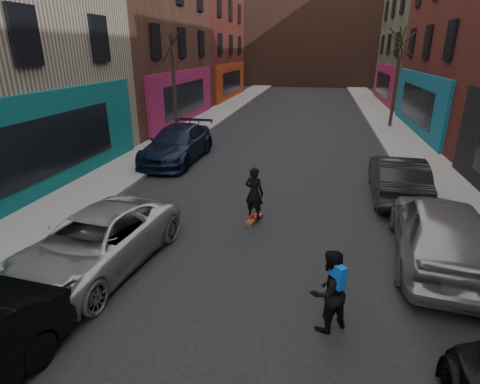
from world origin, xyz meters
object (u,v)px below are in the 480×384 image
at_px(parked_right_end, 397,177).
at_px(parked_left_far, 95,243).
at_px(parked_left_end, 177,144).
at_px(skateboard, 254,219).
at_px(tree_right_far, 397,71).
at_px(pedestrian, 329,291).
at_px(skateboarder, 254,193).
at_px(tree_left_far, 174,77).
at_px(parked_right_far, 440,231).

bearing_deg(parked_right_end, parked_left_far, 41.60).
height_order(parked_left_far, parked_right_end, parked_right_end).
relative_size(parked_left_end, skateboard, 6.65).
relative_size(tree_right_far, skateboard, 8.50).
relative_size(parked_left_end, pedestrian, 3.35).
bearing_deg(parked_left_end, skateboarder, -51.11).
relative_size(parked_left_end, skateboarder, 3.37).
relative_size(skateboard, skateboarder, 0.51).
distance_m(tree_left_far, parked_left_far, 13.72).
distance_m(parked_left_end, pedestrian, 11.97).
bearing_deg(parked_left_far, skateboard, 52.74).
distance_m(skateboard, skateboarder, 0.84).
distance_m(parked_left_end, parked_right_end, 9.42).
bearing_deg(skateboarder, tree_left_far, -42.12).
xyz_separation_m(tree_right_far, skateboard, (-6.27, -15.83, -3.48)).
bearing_deg(tree_left_far, pedestrian, -59.74).
bearing_deg(parked_left_far, skateboarder, 52.74).
xyz_separation_m(parked_left_end, skateboard, (4.53, -5.74, -0.72)).
height_order(parked_right_far, pedestrian, parked_right_far).
bearing_deg(tree_left_far, skateboard, -58.03).
xyz_separation_m(tree_right_far, parked_left_end, (-10.80, -10.09, -2.76)).
xyz_separation_m(tree_right_far, parked_left_far, (-9.40, -19.11, -2.87)).
height_order(parked_left_end, skateboard, parked_left_end).
xyz_separation_m(tree_right_far, pedestrian, (-4.19, -20.07, -2.73)).
distance_m(parked_left_end, skateboard, 7.35).
bearing_deg(tree_right_far, parked_right_far, -95.32).
height_order(parked_right_end, skateboarder, skateboarder).
xyz_separation_m(parked_right_far, skateboard, (-4.67, 1.34, -0.78)).
bearing_deg(parked_right_end, skateboard, 35.55).
xyz_separation_m(tree_left_far, skateboard, (6.13, -9.83, -3.33)).
distance_m(tree_right_far, parked_right_far, 17.46).
height_order(tree_left_far, parked_right_end, tree_left_far).
bearing_deg(pedestrian, parked_right_end, -146.51).
bearing_deg(pedestrian, skateboarder, -102.08).
relative_size(parked_left_far, parked_right_far, 0.99).
bearing_deg(skateboard, tree_left_far, 137.88).
relative_size(tree_left_far, skateboard, 8.12).
bearing_deg(tree_left_far, parked_left_far, -77.11).
height_order(parked_right_far, skateboarder, skateboarder).
distance_m(tree_left_far, pedestrian, 16.49).
bearing_deg(skateboard, pedestrian, -48.03).
xyz_separation_m(parked_left_end, skateboarder, (4.53, -5.74, 0.12)).
bearing_deg(parked_right_end, pedestrian, 74.00).
distance_m(tree_left_far, parked_right_far, 15.75).
relative_size(parked_right_far, pedestrian, 3.05).
bearing_deg(tree_left_far, parked_left_end, -68.62).
xyz_separation_m(tree_right_far, parked_right_far, (-1.60, -17.17, -2.70)).
height_order(parked_left_end, parked_right_end, parked_left_end).
bearing_deg(parked_right_far, tree_left_far, -39.32).
height_order(parked_left_far, pedestrian, pedestrian).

